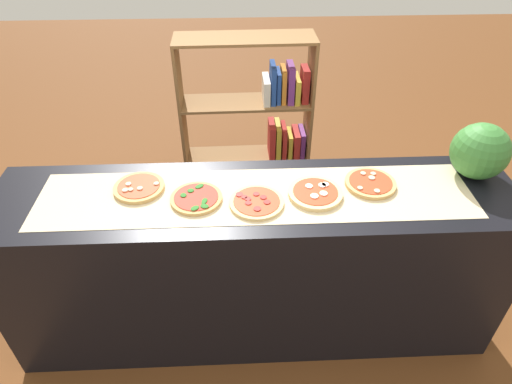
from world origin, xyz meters
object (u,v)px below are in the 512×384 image
Objects in this scene: pizza_mushroom_0 at (139,187)px; pizza_spinach_1 at (196,198)px; pizza_pepperoni_2 at (257,202)px; bookshelf at (263,132)px; pizza_mozzarella_3 at (315,193)px; watermelon at (480,151)px; pizza_mushroom_4 at (370,183)px.

pizza_mushroom_0 reaches higher than pizza_spinach_1.
pizza_pepperoni_2 is 0.19× the size of bookshelf.
pizza_mushroom_0 is 1.26m from bookshelf.
watermelon is (0.80, 0.13, 0.12)m from pizza_mozzarella_3.
pizza_mushroom_0 is at bearing 179.20° from pizza_mushroom_4.
watermelon is (1.08, 0.18, 0.13)m from pizza_pepperoni_2.
bookshelf is (0.10, 1.17, -0.31)m from pizza_pepperoni_2.
pizza_mushroom_0 is 0.18× the size of bookshelf.
pizza_spinach_1 is 0.87× the size of watermelon.
pizza_mozzarella_3 is 0.82m from watermelon.
pizza_pepperoni_2 is at bearing -13.48° from pizza_mushroom_0.
bookshelf is at bearing 98.92° from pizza_mozzarella_3.
pizza_pepperoni_2 is 0.28m from pizza_mozzarella_3.
pizza_spinach_1 is 0.95× the size of pizza_pepperoni_2.
pizza_spinach_1 is 0.94× the size of pizza_mozzarella_3.
pizza_pepperoni_2 is 1.03× the size of pizza_mushroom_4.
pizza_pepperoni_2 is 1.10m from watermelon.
watermelon is 1.45m from bookshelf.
pizza_mozzarella_3 is (0.28, 0.05, 0.00)m from pizza_pepperoni_2.
pizza_mushroom_4 is (0.83, 0.08, 0.00)m from pizza_spinach_1.
watermelon reaches higher than pizza_spinach_1.
pizza_mushroom_0 is 0.83m from pizza_mozzarella_3.
pizza_mozzarella_3 is 0.28m from pizza_mushroom_4.
watermelon is (0.53, 0.07, 0.12)m from pizza_mushroom_4.
pizza_mushroom_4 is at bearing -0.80° from pizza_mushroom_0.
pizza_mushroom_4 is 0.55m from watermelon.
pizza_mozzarella_3 is at bearing -5.55° from pizza_mushroom_0.
pizza_pepperoni_2 is at bearing -168.06° from pizza_mushroom_4.
bookshelf reaches higher than pizza_mozzarella_3.
pizza_mushroom_0 is 1.00× the size of pizza_spinach_1.
pizza_spinach_1 is 0.28m from pizza_pepperoni_2.
bookshelf is at bearing 113.23° from pizza_mushroom_4.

